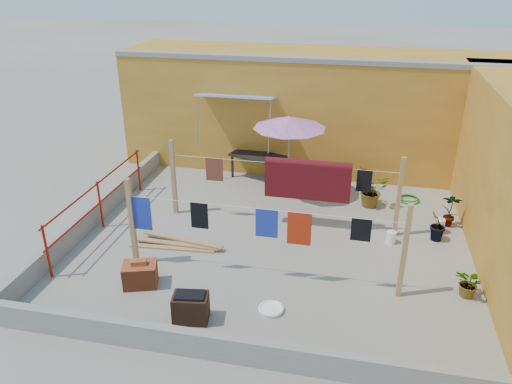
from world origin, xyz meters
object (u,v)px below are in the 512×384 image
brick_stack (140,274)px  patio_umbrella (290,123)px  white_basin (271,309)px  plant_back_a (372,190)px  brazier (191,307)px  water_jug_a (439,226)px  outdoor_table (258,157)px  water_jug_b (391,237)px  green_hose (409,199)px

brick_stack → patio_umbrella: bearing=65.2°
patio_umbrella → brick_stack: patio_umbrella is taller
white_basin → plant_back_a: bearing=70.2°
brazier → water_jug_a: 5.84m
water_jug_a → plant_back_a: plant_back_a is taller
water_jug_a → brick_stack: bearing=-150.2°
outdoor_table → brazier: outdoor_table is taller
outdoor_table → water_jug_b: bearing=-38.8°
outdoor_table → brick_stack: (-1.07, -5.28, -0.39)m
outdoor_table → brazier: (0.16, -6.02, -0.37)m
brick_stack → plant_back_a: (4.08, 4.23, 0.18)m
brazier → water_jug_b: (3.29, 3.25, -0.12)m
outdoor_table → green_hose: size_ratio=3.02×
patio_umbrella → white_basin: bearing=-84.5°
patio_umbrella → green_hose: (2.99, 0.34, -1.87)m
outdoor_table → brick_stack: outdoor_table is taller
water_jug_a → patio_umbrella: bearing=161.2°
outdoor_table → brazier: size_ratio=2.59×
white_basin → green_hose: 5.58m
patio_umbrella → water_jug_b: bearing=-37.0°
water_jug_b → plant_back_a: bearing=104.2°
white_basin → green_hose: bearing=62.8°
white_basin → water_jug_a: water_jug_a is taller
outdoor_table → water_jug_b: 4.45m
outdoor_table → green_hose: bearing=-8.0°
outdoor_table → brick_stack: bearing=-101.4°
brazier → water_jug_a: (4.33, 3.92, -0.09)m
brazier → water_jug_b: brazier is taller
white_basin → plant_back_a: plant_back_a is taller
patio_umbrella → brazier: size_ratio=3.39×
outdoor_table → green_hose: (3.95, -0.56, -0.58)m
patio_umbrella → plant_back_a: 2.55m
brazier → patio_umbrella: bearing=81.1°
white_basin → water_jug_b: size_ratio=1.43×
brick_stack → plant_back_a: plant_back_a is taller
green_hose → outdoor_table: bearing=172.0°
patio_umbrella → white_basin: 5.00m
green_hose → brazier: bearing=-124.8°
brick_stack → water_jug_a: 6.40m
green_hose → white_basin: bearing=-117.2°
green_hose → plant_back_a: size_ratio=0.66×
patio_umbrella → plant_back_a: (2.05, -0.15, -1.50)m
patio_umbrella → brick_stack: bearing=-114.8°
outdoor_table → water_jug_b: outdoor_table is taller
outdoor_table → water_jug_b: size_ratio=5.29×
patio_umbrella → brick_stack: size_ratio=2.99×
water_jug_a → plant_back_a: size_ratio=0.45×
brick_stack → brazier: 1.43m
water_jug_a → green_hose: water_jug_a is taller
brick_stack → white_basin: brick_stack is taller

